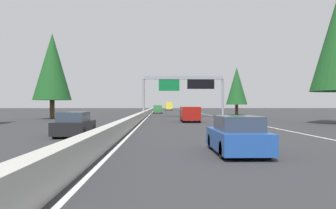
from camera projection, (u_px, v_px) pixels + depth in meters
ground_plane at (147, 116)px, 61.04m from camera, size 320.00×320.00×0.00m
median_barrier at (149, 111)px, 81.03m from camera, size 180.00×0.56×0.90m
shoulder_stripe_right at (205, 114)px, 71.32m from camera, size 160.00×0.16×0.01m
shoulder_stripe_median at (150, 114)px, 71.04m from camera, size 160.00×0.16×0.01m
sign_gantry_overhead at (184, 84)px, 54.45m from camera, size 0.50×12.68×6.39m
sedan_far_left at (237, 136)px, 13.66m from camera, size 4.40×1.80×1.47m
minivan_mid_left at (190, 113)px, 39.17m from camera, size 5.00×1.95×1.69m
pickup_near_center at (158, 109)px, 80.83m from camera, size 5.60×2.00×1.86m
box_truck_mid_center at (169, 106)px, 126.96m from camera, size 8.50×2.40×2.95m
sedan_near_right at (195, 111)px, 68.87m from camera, size 4.40×1.80×1.47m
oncoming_near at (74, 125)px, 21.31m from camera, size 4.40×1.80×1.47m
conifer_right_mid at (237, 86)px, 66.22m from camera, size 3.98×3.98×9.04m
conifer_left_near at (52, 67)px, 47.78m from camera, size 5.16×5.16×11.72m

